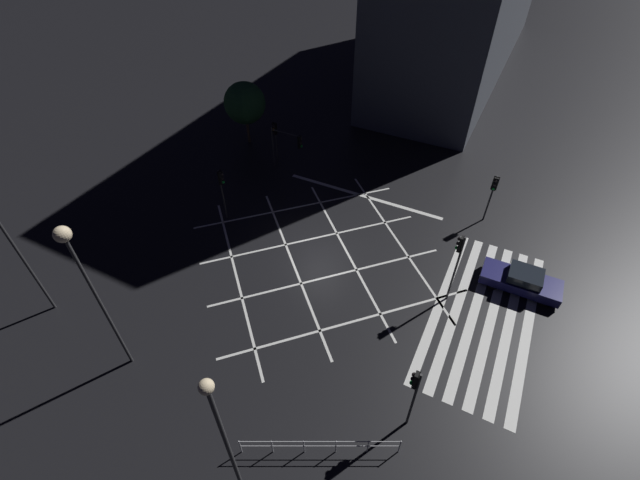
# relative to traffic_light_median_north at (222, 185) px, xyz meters

# --- Properties ---
(ground_plane) EXTENTS (200.00, 200.00, 0.00)m
(ground_plane) POSITION_rel_traffic_light_median_north_xyz_m (-0.55, -7.20, -2.68)
(ground_plane) COLOR black
(road_markings) EXTENTS (17.30, 20.88, 0.01)m
(road_markings) POSITION_rel_traffic_light_median_north_xyz_m (-0.11, -13.46, -2.68)
(road_markings) COLOR silver
(road_markings) RESTS_ON ground_plane
(traffic_light_median_north) EXTENTS (0.36, 0.39, 3.75)m
(traffic_light_median_north) POSITION_rel_traffic_light_median_north_xyz_m (0.00, 0.00, 0.00)
(traffic_light_median_north) COLOR #2D2D30
(traffic_light_median_north) RESTS_ON ground_plane
(traffic_light_ne_cross) EXTENTS (0.36, 2.62, 3.29)m
(traffic_light_ne_cross) POSITION_rel_traffic_light_median_north_xyz_m (6.85, -0.94, -0.26)
(traffic_light_ne_cross) COLOR #2D2D30
(traffic_light_ne_cross) RESTS_ON ground_plane
(traffic_light_se_main) EXTENTS (0.39, 0.36, 3.48)m
(traffic_light_se_main) POSITION_rel_traffic_light_median_north_xyz_m (7.42, -15.38, -0.19)
(traffic_light_se_main) COLOR #2D2D30
(traffic_light_se_main) RESTS_ON ground_plane
(traffic_light_ne_main) EXTENTS (0.39, 0.36, 3.33)m
(traffic_light_ne_main) POSITION_rel_traffic_light_median_north_xyz_m (7.52, 0.66, -0.30)
(traffic_light_ne_main) COLOR #2D2D30
(traffic_light_ne_main) RESTS_ON ground_plane
(traffic_light_sw_cross) EXTENTS (0.36, 0.39, 3.99)m
(traffic_light_sw_cross) POSITION_rel_traffic_light_median_north_xyz_m (-7.96, -15.04, 0.17)
(traffic_light_sw_cross) COLOR #2D2D30
(traffic_light_sw_cross) RESTS_ON ground_plane
(traffic_light_median_south) EXTENTS (0.36, 0.39, 4.58)m
(traffic_light_median_south) POSITION_rel_traffic_light_median_north_xyz_m (-0.32, -14.83, 0.57)
(traffic_light_median_south) COLOR #2D2D30
(traffic_light_median_south) RESTS_ON ground_plane
(street_lamp_east) EXTENTS (0.42, 0.42, 8.91)m
(street_lamp_east) POSITION_rel_traffic_light_median_north_xyz_m (-13.59, -10.64, 2.95)
(street_lamp_east) COLOR #2D2D30
(street_lamp_east) RESTS_ON ground_plane
(street_lamp_far) EXTENTS (0.63, 0.63, 8.60)m
(street_lamp_far) POSITION_rel_traffic_light_median_north_xyz_m (-11.04, -2.23, 3.95)
(street_lamp_far) COLOR #2D2D30
(street_lamp_far) RESTS_ON ground_plane
(street_tree_near) EXTENTS (3.29, 3.29, 5.09)m
(street_tree_near) POSITION_rel_traffic_light_median_north_xyz_m (9.09, 4.31, 0.75)
(street_tree_near) COLOR brown
(street_tree_near) RESTS_ON ground_plane
(waiting_car) EXTENTS (1.71, 4.28, 1.26)m
(waiting_car) POSITION_rel_traffic_light_median_north_xyz_m (2.33, -18.36, -2.09)
(waiting_car) COLOR #191951
(waiting_car) RESTS_ON ground_plane
(pedestrian_railing) EXTENTS (2.95, 5.82, 1.05)m
(pedestrian_railing) POSITION_rel_traffic_light_median_north_xyz_m (-10.73, -12.32, -2.02)
(pedestrian_railing) COLOR #B7B7BC
(pedestrian_railing) RESTS_ON ground_plane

